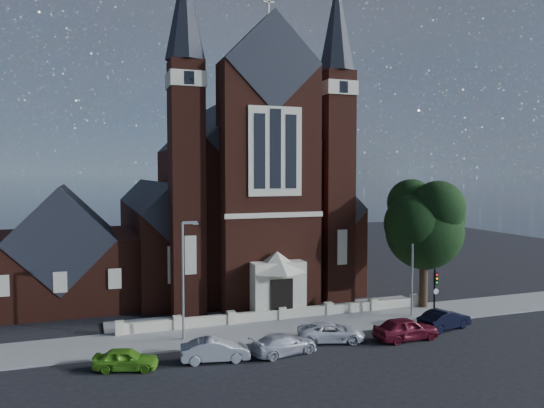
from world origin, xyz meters
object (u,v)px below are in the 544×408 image
(street_tree, at_px, (428,226))
(car_dark_red, at_px, (406,328))
(parish_hall, at_px, (63,257))
(car_navy, at_px, (444,319))
(street_lamp_right, at_px, (413,259))
(car_white_suv, at_px, (331,332))
(church, at_px, (227,203))
(street_lamp_left, at_px, (184,273))
(car_silver_b, at_px, (284,344))
(car_lime_van, at_px, (126,359))
(traffic_signal, at_px, (435,287))
(car_silver_a, at_px, (215,350))

(street_tree, bearing_deg, car_dark_red, -134.18)
(parish_hall, bearing_deg, car_navy, -33.80)
(street_lamp_right, bearing_deg, car_white_suv, -158.72)
(church, xyz_separation_m, car_navy, (10.31, -22.56, -7.48))
(parish_hall, bearing_deg, street_lamp_left, -59.98)
(car_silver_b, bearing_deg, car_white_suv, -82.44)
(street_tree, height_order, car_lime_van, street_tree)
(traffic_signal, bearing_deg, street_lamp_right, 120.01)
(car_silver_b, bearing_deg, car_lime_van, 75.80)
(car_lime_van, bearing_deg, traffic_signal, -66.77)
(church, distance_m, parish_hall, 17.26)
(car_lime_van, relative_size, car_navy, 0.86)
(street_tree, height_order, car_navy, street_tree)
(parish_hall, height_order, car_lime_van, parish_hall)
(car_silver_b, bearing_deg, traffic_signal, -87.91)
(traffic_signal, height_order, car_white_suv, traffic_signal)
(car_lime_van, height_order, car_dark_red, car_dark_red)
(car_lime_van, distance_m, car_navy, 22.36)
(car_silver_a, xyz_separation_m, car_navy, (17.19, 0.87, 0.03))
(street_lamp_right, xyz_separation_m, car_lime_van, (-22.13, -4.15, -3.97))
(street_lamp_left, height_order, car_lime_van, street_lamp_left)
(traffic_signal, height_order, car_silver_b, traffic_signal)
(car_silver_a, distance_m, car_silver_b, 4.35)
(street_lamp_left, distance_m, traffic_signal, 19.08)
(traffic_signal, relative_size, car_silver_b, 0.92)
(car_silver_b, distance_m, car_white_suv, 4.10)
(car_lime_van, distance_m, car_white_suv, 13.43)
(street_lamp_right, relative_size, car_white_suv, 1.78)
(street_tree, distance_m, street_lamp_left, 20.71)
(car_silver_a, bearing_deg, car_white_suv, -74.31)
(parish_hall, distance_m, car_silver_b, 23.30)
(parish_hall, distance_m, car_navy, 31.84)
(traffic_signal, xyz_separation_m, car_silver_b, (-13.52, -3.12, -1.95))
(car_silver_a, bearing_deg, church, -8.17)
(church, bearing_deg, street_tree, -53.83)
(traffic_signal, xyz_separation_m, car_silver_a, (-17.87, -2.91, -1.90))
(street_tree, distance_m, car_navy, 8.52)
(traffic_signal, bearing_deg, street_tree, 64.05)
(street_tree, bearing_deg, car_silver_b, -157.04)
(car_lime_van, bearing_deg, car_navy, -71.78)
(church, bearing_deg, car_silver_a, -106.34)
(car_silver_b, bearing_deg, church, -16.99)
(street_tree, height_order, street_lamp_right, street_tree)
(car_silver_a, height_order, car_navy, car_navy)
(parish_hall, distance_m, car_silver_a, 20.88)
(street_lamp_left, height_order, car_white_suv, street_lamp_left)
(car_white_suv, bearing_deg, church, 19.88)
(car_navy, bearing_deg, traffic_signal, -32.68)
(street_lamp_left, relative_size, car_silver_b, 1.86)
(street_lamp_right, height_order, car_navy, street_lamp_right)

